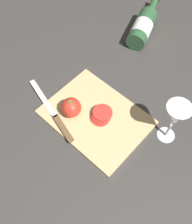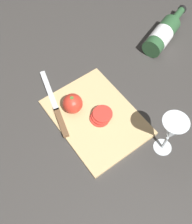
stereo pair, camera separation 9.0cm
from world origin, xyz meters
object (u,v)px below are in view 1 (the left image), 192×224
(whole_tomato, at_px, (71,107))
(knife, at_px, (59,122))
(wine_glass, at_px, (175,118))
(wine_bottle, at_px, (143,27))
(tomato_slice_stack_near, at_px, (101,115))

(whole_tomato, xyz_separation_m, knife, (0.00, 0.06, -0.03))
(wine_glass, bearing_deg, wine_bottle, -42.81)
(whole_tomato, height_order, knife, whole_tomato)
(wine_bottle, height_order, knife, wine_bottle)
(wine_glass, bearing_deg, whole_tomato, 28.38)
(wine_bottle, relative_size, knife, 1.02)
(wine_glass, height_order, knife, wine_glass)
(tomato_slice_stack_near, bearing_deg, wine_glass, -154.06)
(whole_tomato, distance_m, knife, 0.07)
(wine_glass, height_order, whole_tomato, wine_glass)
(wine_bottle, bearing_deg, knife, 96.55)
(whole_tomato, bearing_deg, tomato_slice_stack_near, -146.30)
(wine_bottle, height_order, tomato_slice_stack_near, wine_bottle)
(wine_bottle, bearing_deg, wine_glass, 137.19)
(wine_bottle, xyz_separation_m, knife, (-0.06, 0.56, -0.02))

